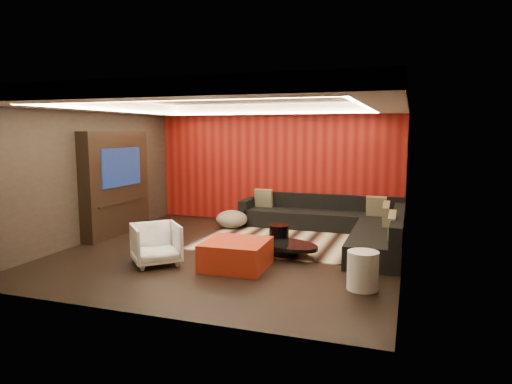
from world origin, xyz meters
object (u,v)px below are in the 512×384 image
(drum_stool, at_px, (279,237))
(sectional_sofa, at_px, (340,225))
(white_side_table, at_px, (363,270))
(coffee_table, at_px, (285,249))
(armchair, at_px, (156,244))
(orange_ottoman, at_px, (236,254))

(drum_stool, height_order, sectional_sofa, sectional_sofa)
(white_side_table, relative_size, sectional_sofa, 0.15)
(drum_stool, distance_m, sectional_sofa, 1.66)
(drum_stool, bearing_deg, white_side_table, -45.38)
(coffee_table, height_order, sectional_sofa, sectional_sofa)
(drum_stool, bearing_deg, armchair, -136.10)
(armchair, bearing_deg, drum_stool, 0.93)
(white_side_table, xyz_separation_m, sectional_sofa, (-0.77, 3.10, -0.01))
(armchair, bearing_deg, coffee_table, -10.93)
(drum_stool, bearing_deg, orange_ottoman, -104.01)
(coffee_table, distance_m, drum_stool, 0.49)
(coffee_table, distance_m, white_side_table, 1.99)
(white_side_table, bearing_deg, sectional_sofa, 103.87)
(armchair, bearing_deg, white_side_table, -45.28)
(white_side_table, bearing_deg, orange_ottoman, 169.17)
(coffee_table, relative_size, drum_stool, 2.93)
(coffee_table, height_order, white_side_table, white_side_table)
(orange_ottoman, height_order, armchair, armchair)
(sectional_sofa, bearing_deg, armchair, -131.35)
(white_side_table, distance_m, armchair, 3.38)
(coffee_table, bearing_deg, white_side_table, -41.87)
(orange_ottoman, xyz_separation_m, armchair, (-1.33, -0.26, 0.12))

